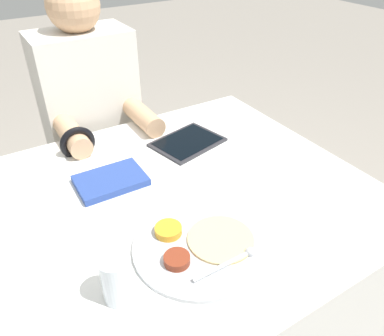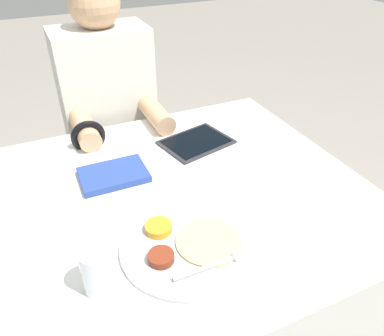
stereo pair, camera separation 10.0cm
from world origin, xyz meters
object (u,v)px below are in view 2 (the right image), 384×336
(drinking_glass, at_px, (97,270))
(red_notebook, at_px, (114,175))
(person_diner, at_px, (114,148))
(thali_tray, at_px, (187,245))
(tablet_device, at_px, (196,142))

(drinking_glass, bearing_deg, red_notebook, 71.10)
(red_notebook, distance_m, person_diner, 0.50)
(person_diner, bearing_deg, thali_tray, -91.49)
(red_notebook, bearing_deg, person_diner, 77.59)
(red_notebook, distance_m, tablet_device, 0.30)
(thali_tray, xyz_separation_m, person_diner, (0.02, 0.79, -0.19))
(person_diner, bearing_deg, tablet_device, -62.81)
(red_notebook, bearing_deg, thali_tray, -76.55)
(person_diner, bearing_deg, red_notebook, -102.41)
(tablet_device, distance_m, person_diner, 0.46)
(red_notebook, height_order, drinking_glass, drinking_glass)
(thali_tray, height_order, drinking_glass, drinking_glass)
(red_notebook, xyz_separation_m, tablet_device, (0.29, 0.08, -0.00))
(tablet_device, bearing_deg, drinking_glass, -133.79)
(red_notebook, relative_size, drinking_glass, 1.77)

